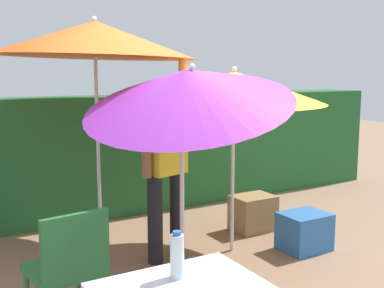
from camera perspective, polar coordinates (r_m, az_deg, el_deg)
ground_plane at (r=4.37m, az=2.04°, el=-14.92°), size 24.00×24.00×0.00m
hedge_row at (r=6.06m, az=-8.96°, el=-1.17°), size 8.00×0.70×1.45m
umbrella_rainbow at (r=4.85m, az=-11.55°, el=12.18°), size 2.01×2.01×2.28m
umbrella_orange at (r=4.52m, az=5.04°, el=6.74°), size 1.73×1.73×1.80m
umbrella_yellow at (r=3.65m, az=-0.61°, el=6.71°), size 1.74×1.67×2.11m
person_vendor at (r=4.38m, az=-3.14°, el=-2.08°), size 0.55×0.31×1.88m
chair_plastic at (r=3.26m, az=-14.56°, el=-13.99°), size 0.50×0.50×0.89m
cooler_box at (r=4.91m, az=13.29°, el=-10.15°), size 0.46×0.37×0.37m
crate_cardboard at (r=5.39m, az=7.31°, el=-8.18°), size 0.46×0.35×0.39m
bottle_water at (r=2.42m, az=-1.81°, el=-13.21°), size 0.07×0.07×0.24m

